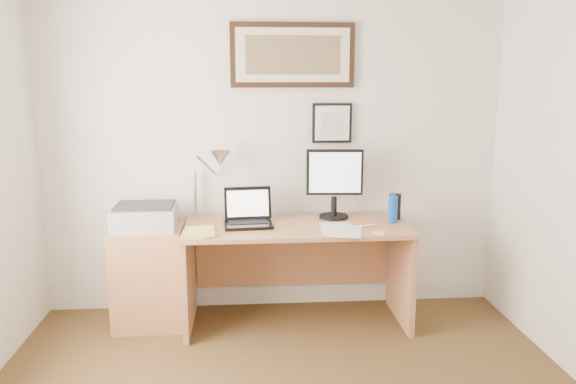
{
  "coord_description": "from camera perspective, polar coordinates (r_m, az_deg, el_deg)",
  "views": [
    {
      "loc": [
        -0.21,
        -2.25,
        1.78
      ],
      "look_at": [
        0.07,
        1.43,
        1.03
      ],
      "focal_mm": 35.0,
      "sensor_mm": 36.0,
      "label": 1
    }
  ],
  "objects": [
    {
      "name": "desk",
      "position": [
        4.18,
        0.75,
        -6.17
      ],
      "size": [
        1.6,
        0.7,
        0.75
      ],
      "color": "#AD7248",
      "rests_on": "floor"
    },
    {
      "name": "book",
      "position": [
        3.85,
        -10.39,
        -4.1
      ],
      "size": [
        0.22,
        0.29,
        0.02
      ],
      "primitive_type": "imported",
      "rotation": [
        0.0,
        0.0,
        0.1
      ],
      "color": "#E7E06C",
      "rests_on": "desk"
    },
    {
      "name": "speaker",
      "position": [
        4.27,
        10.82,
        -1.43
      ],
      "size": [
        0.1,
        0.1,
        0.19
      ],
      "primitive_type": "cube",
      "rotation": [
        0.0,
        0.0,
        -0.31
      ],
      "color": "black",
      "rests_on": "desk"
    },
    {
      "name": "picture_large",
      "position": [
        4.25,
        0.48,
        13.74
      ],
      "size": [
        0.92,
        0.04,
        0.47
      ],
      "color": "black",
      "rests_on": "wall_back"
    },
    {
      "name": "wall_back",
      "position": [
        4.29,
        -1.57,
        4.35
      ],
      "size": [
        3.5,
        0.02,
        2.5
      ],
      "primitive_type": "cube",
      "color": "white",
      "rests_on": "ground"
    },
    {
      "name": "water_bottle",
      "position": [
        4.14,
        10.59,
        -1.77
      ],
      "size": [
        0.07,
        0.07,
        0.19
      ],
      "primitive_type": "cylinder",
      "color": "#0E52B8",
      "rests_on": "desk"
    },
    {
      "name": "paper_sheet_b",
      "position": [
        3.88,
        5.74,
        -3.97
      ],
      "size": [
        0.3,
        0.37,
        0.0
      ],
      "primitive_type": "cube",
      "rotation": [
        0.0,
        0.0,
        -0.22
      ],
      "color": "silver",
      "rests_on": "desk"
    },
    {
      "name": "printer",
      "position": [
        4.11,
        -14.32,
        -2.45
      ],
      "size": [
        0.44,
        0.34,
        0.18
      ],
      "color": "#A6A6A9",
      "rests_on": "side_cabinet"
    },
    {
      "name": "sticky_pad",
      "position": [
        3.85,
        9.26,
        -4.13
      ],
      "size": [
        0.1,
        0.1,
        0.01
      ],
      "primitive_type": "cube",
      "rotation": [
        0.0,
        0.0,
        -0.42
      ],
      "color": "#FFDF78",
      "rests_on": "desk"
    },
    {
      "name": "paper_sheet_a",
      "position": [
        3.95,
        5.05,
        -3.72
      ],
      "size": [
        0.26,
        0.35,
        0.0
      ],
      "primitive_type": "cube",
      "rotation": [
        0.0,
        0.0,
        -0.08
      ],
      "color": "silver",
      "rests_on": "desk"
    },
    {
      "name": "marker_pen",
      "position": [
        4.03,
        8.29,
        -3.38
      ],
      "size": [
        0.14,
        0.06,
        0.02
      ],
      "primitive_type": "cylinder",
      "rotation": [
        0.0,
        1.57,
        0.35
      ],
      "color": "white",
      "rests_on": "desk"
    },
    {
      "name": "laptop",
      "position": [
        4.03,
        -4.08,
        -2.54
      ],
      "size": [
        0.36,
        0.32,
        0.26
      ],
      "color": "black",
      "rests_on": "desk"
    },
    {
      "name": "desk_lamp",
      "position": [
        4.11,
        -7.13,
        3.07
      ],
      "size": [
        0.29,
        0.27,
        0.53
      ],
      "color": "silver",
      "rests_on": "desk"
    },
    {
      "name": "lcd_monitor",
      "position": [
        4.18,
        4.75,
        1.21
      ],
      "size": [
        0.42,
        0.22,
        0.52
      ],
      "color": "black",
      "rests_on": "desk"
    },
    {
      "name": "bottle_cap",
      "position": [
        4.12,
        10.64,
        -0.33
      ],
      "size": [
        0.03,
        0.03,
        0.02
      ],
      "primitive_type": "cylinder",
      "color": "#0E52B8",
      "rests_on": "water_bottle"
    },
    {
      "name": "side_cabinet",
      "position": [
        4.24,
        -13.93,
        -8.4
      ],
      "size": [
        0.5,
        0.4,
        0.73
      ],
      "primitive_type": "cube",
      "color": "#AD7248",
      "rests_on": "floor"
    },
    {
      "name": "picture_small",
      "position": [
        4.29,
        4.49,
        7.0
      ],
      "size": [
        0.3,
        0.03,
        0.3
      ],
      "color": "black",
      "rests_on": "wall_back"
    }
  ]
}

